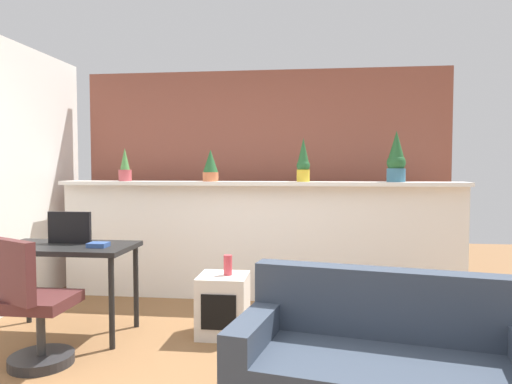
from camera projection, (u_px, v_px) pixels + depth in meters
The scene contains 14 objects.
divider_wall at pixel (258, 242), 4.92m from camera, with size 4.18×0.16×1.20m, color white.
plant_shelf at pixel (257, 183), 4.85m from camera, with size 4.18×0.32×0.04m, color white.
brick_wall_behind at pixel (264, 179), 5.48m from camera, with size 4.18×0.10×2.50m, color brown.
potted_plant_0 at pixel (125, 167), 4.99m from camera, with size 0.13×0.13×0.35m.
potted_plant_1 at pixel (211, 166), 4.87m from camera, with size 0.16×0.16×0.33m.
potted_plant_2 at pixel (303, 162), 4.75m from camera, with size 0.13×0.13×0.44m.
potted_plant_3 at pixel (396, 159), 4.67m from camera, with size 0.19×0.19×0.51m.
desk at pixel (66, 255), 3.87m from camera, with size 1.10×0.60×0.75m.
tv_monitor at pixel (70, 228), 3.93m from camera, with size 0.37×0.04×0.27m, color black.
office_chair at pixel (33, 312), 3.24m from camera, with size 0.52×0.52×0.91m.
side_cube_shelf at pixel (223, 305), 3.88m from camera, with size 0.40×0.41×0.50m.
vase_on_shelf at pixel (228, 265), 3.87m from camera, with size 0.07×0.07×0.17m, color #CC3D47.
book_on_desk at pixel (98, 245), 3.76m from camera, with size 0.15×0.13×0.04m, color #2D4C8C.
couch at pixel (383, 375), 2.50m from camera, with size 1.68×1.05×0.80m.
Camera 1 is at (0.55, -2.85, 1.39)m, focal length 32.96 mm.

